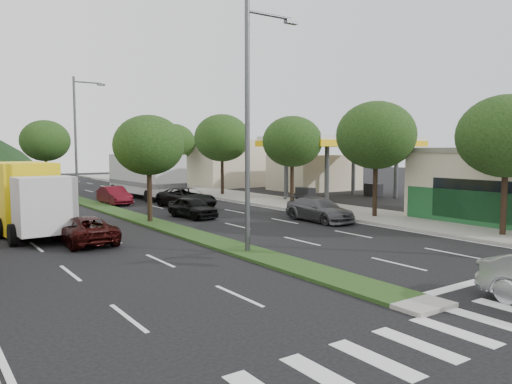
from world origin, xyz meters
TOP-DOWN VIEW (x-y plane):
  - ground at (0.00, 0.00)m, footprint 160.00×160.00m
  - sidewalk_right at (12.50, 25.00)m, footprint 5.00×90.00m
  - median at (0.00, 28.00)m, footprint 1.60×56.00m
  - crosswalk at (0.00, -2.00)m, footprint 19.00×2.20m
  - gas_canopy at (19.00, 22.00)m, footprint 12.20×8.20m
  - bldg_right_far at (19.50, 44.00)m, footprint 10.00×16.00m
  - tree_r_a at (12.00, 4.00)m, footprint 4.60×4.60m
  - tree_r_b at (12.00, 12.00)m, footprint 4.80×4.80m
  - tree_r_c at (12.00, 20.00)m, footprint 4.40×4.40m
  - tree_r_d at (12.00, 30.00)m, footprint 5.00×5.00m
  - tree_r_e at (12.00, 40.00)m, footprint 4.60×4.60m
  - tree_med_near at (0.00, 18.00)m, footprint 4.00×4.00m
  - tree_med_far at (0.00, 44.00)m, footprint 4.80×4.80m
  - streetlight_near at (0.21, 8.00)m, footprint 2.60×0.25m
  - streetlight_mid at (0.21, 33.00)m, footprint 2.60×0.25m
  - suv_maroon at (-4.90, 13.91)m, footprint 2.20×4.54m
  - car_queue_a at (2.98, 18.50)m, footprint 1.93×3.97m
  - car_queue_b at (8.40, 13.00)m, footprint 2.02×4.81m
  - car_queue_c at (1.54, 28.50)m, footprint 1.52×4.19m
  - car_queue_d at (5.11, 23.50)m, footprint 3.05×5.42m
  - box_truck at (-6.49, 17.82)m, footprint 3.14×7.33m
  - motorhome at (5.50, 32.07)m, footprint 3.38×9.84m

SIDE VIEW (x-z plane):
  - ground at x=0.00m, z-range 0.00..0.00m
  - crosswalk at x=0.00m, z-range 0.00..0.01m
  - median at x=0.00m, z-range 0.00..0.12m
  - sidewalk_right at x=12.50m, z-range 0.00..0.15m
  - suv_maroon at x=-4.90m, z-range 0.00..1.24m
  - car_queue_a at x=2.98m, z-range 0.00..1.30m
  - car_queue_c at x=1.54m, z-range 0.00..1.37m
  - car_queue_b at x=8.40m, z-range 0.00..1.39m
  - car_queue_d at x=5.11m, z-range 0.00..1.43m
  - box_truck at x=-6.49m, z-range -0.10..3.45m
  - motorhome at x=5.50m, z-range 0.12..3.86m
  - bldg_right_far at x=19.50m, z-range 0.00..5.20m
  - tree_med_near at x=0.00m, z-range 1.42..7.44m
  - gas_canopy at x=19.00m, z-range 2.02..7.27m
  - tree_r_c at x=12.00m, z-range 1.51..7.99m
  - tree_r_a at x=12.00m, z-range 1.50..8.14m
  - tree_r_e at x=12.00m, z-range 1.54..8.25m
  - tree_med_far at x=0.00m, z-range 1.54..8.47m
  - tree_r_b at x=12.00m, z-range 1.57..8.50m
  - tree_r_d at x=12.00m, z-range 1.60..8.76m
  - streetlight_near at x=0.21m, z-range 0.58..10.58m
  - streetlight_mid at x=0.21m, z-range 0.58..10.58m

